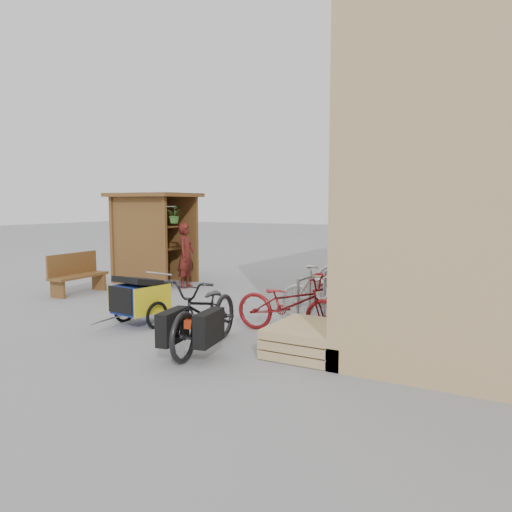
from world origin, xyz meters
The scene contains 17 objects.
ground centered at (0.00, 0.00, 0.00)m, with size 80.00×80.00×0.00m, color gray.
kiosk centered at (-3.28, 2.47, 1.55)m, with size 2.49×1.65×2.40m.
bike_rack centered at (2.30, 2.40, 0.52)m, with size 0.05×5.35×0.86m.
pallet_stack centered at (3.00, -1.40, 0.21)m, with size 1.00×1.20×0.40m.
bench centered at (-3.68, 0.27, 0.49)m, with size 0.57×1.55×0.96m.
shopping_carts centered at (3.00, 6.54, 0.62)m, with size 0.60×2.01×1.07m.
child_trailer centered at (-0.26, -1.29, 0.50)m, with size 0.95×1.56×0.90m.
cargo_bike centered at (1.62, -1.97, 0.54)m, with size 1.07×2.16×1.08m.
person_kiosk centered at (-1.97, 2.27, 0.82)m, with size 0.60×0.39×1.64m, color maroon.
bike_0 centered at (2.27, -0.54, 0.49)m, with size 0.65×1.86×0.98m, color maroon.
bike_1 centered at (2.50, 0.48, 0.51)m, with size 0.48×1.70×1.02m, color silver.
bike_2 centered at (2.29, 1.80, 0.43)m, with size 0.58×1.65×0.87m, color silver.
bike_3 centered at (2.30, 2.05, 0.51)m, with size 0.48×1.71×1.03m, color maroon.
bike_4 centered at (2.38, 2.83, 0.46)m, with size 0.61×1.75×0.92m, color #98989C.
bike_5 centered at (2.17, 3.18, 0.55)m, with size 0.52×1.84×1.11m, color silver.
bike_6 centered at (2.23, 3.96, 0.48)m, with size 0.64×1.83×0.96m, color #226888.
bike_7 centered at (2.26, 4.31, 0.50)m, with size 0.47×1.67×1.00m, color black.
Camera 1 is at (5.75, -7.77, 2.12)m, focal length 35.00 mm.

